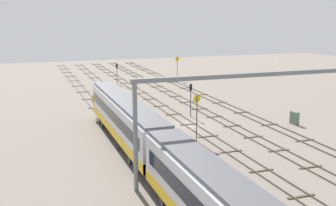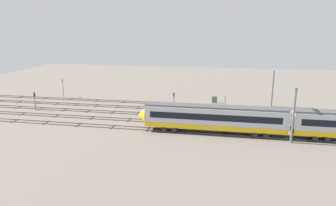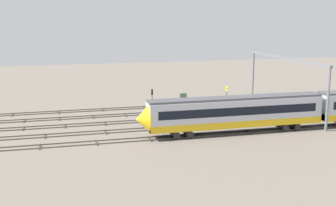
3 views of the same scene
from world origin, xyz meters
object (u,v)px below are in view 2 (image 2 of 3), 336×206
object	(u,v)px
speed_sign_near_foreground	(225,105)
signal_light_trackside_departure	(35,99)
speed_sign_mid_trackside	(63,85)
signal_light_trackside_approach	(174,100)
relay_cabinet	(214,100)
overhead_gantry	(282,86)

from	to	relation	value
speed_sign_near_foreground	signal_light_trackside_departure	xyz separation A→B (m)	(41.09, -0.24, -0.58)
speed_sign_mid_trackside	signal_light_trackside_approach	distance (m)	32.46
signal_light_trackside_approach	signal_light_trackside_departure	size ratio (longest dim) A/B	1.10
speed_sign_mid_trackside	signal_light_trackside_approach	bearing A→B (deg)	162.58
signal_light_trackside_departure	relay_cabinet	distance (m)	41.23
signal_light_trackside_approach	signal_light_trackside_departure	xyz separation A→B (m)	(30.43, 3.44, -0.25)
overhead_gantry	speed_sign_near_foreground	distance (m)	11.41
speed_sign_near_foreground	speed_sign_mid_trackside	xyz separation A→B (m)	(41.63, -13.40, -0.06)
speed_sign_near_foreground	relay_cabinet	size ratio (longest dim) A/B	3.16
signal_light_trackside_approach	relay_cabinet	distance (m)	13.82
speed_sign_mid_trackside	signal_light_trackside_approach	size ratio (longest dim) A/B	1.10
signal_light_trackside_departure	relay_cabinet	world-z (taller)	signal_light_trackside_departure
relay_cabinet	signal_light_trackside_departure	bearing A→B (deg)	20.44
speed_sign_near_foreground	relay_cabinet	distance (m)	15.03
overhead_gantry	signal_light_trackside_departure	bearing A→B (deg)	1.83
overhead_gantry	signal_light_trackside_approach	bearing A→B (deg)	-4.81
overhead_gantry	signal_light_trackside_departure	size ratio (longest dim) A/B	5.82
overhead_gantry	relay_cabinet	size ratio (longest dim) A/B	14.55
overhead_gantry	signal_light_trackside_approach	distance (m)	21.74
overhead_gantry	speed_sign_mid_trackside	size ratio (longest dim) A/B	4.81
signal_light_trackside_departure	speed_sign_near_foreground	bearing A→B (deg)	179.67
speed_sign_near_foreground	speed_sign_mid_trackside	bearing A→B (deg)	-17.84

